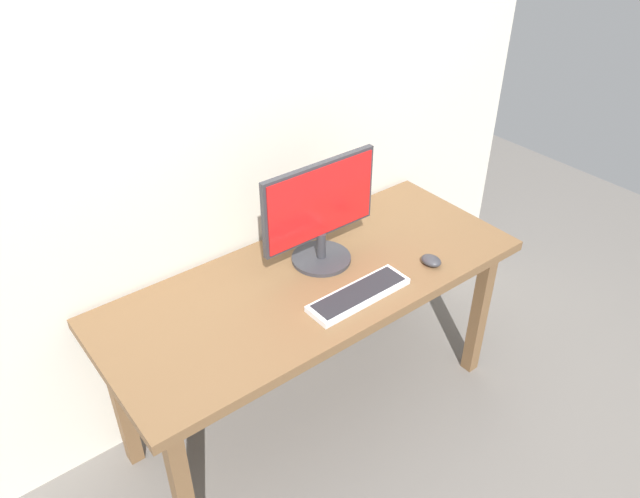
# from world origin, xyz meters

# --- Properties ---
(ground_plane) EXTENTS (6.00, 6.00, 0.00)m
(ground_plane) POSITION_xyz_m (0.00, 0.00, 0.00)
(ground_plane) COLOR slate
(wall_back) EXTENTS (2.98, 0.04, 3.00)m
(wall_back) POSITION_xyz_m (0.00, 0.38, 1.50)
(wall_back) COLOR silver
(wall_back) RESTS_ON ground_plane
(desk) EXTENTS (1.66, 0.68, 0.74)m
(desk) POSITION_xyz_m (0.00, 0.00, 0.66)
(desk) COLOR brown
(desk) RESTS_ON ground_plane
(monitor) EXTENTS (0.50, 0.23, 0.42)m
(monitor) POSITION_xyz_m (0.09, 0.08, 0.96)
(monitor) COLOR #333338
(monitor) RESTS_ON desk
(keyboard_primary) EXTENTS (0.41, 0.12, 0.03)m
(keyboard_primary) POSITION_xyz_m (0.05, -0.19, 0.75)
(keyboard_primary) COLOR silver
(keyboard_primary) RESTS_ON desk
(mouse) EXTENTS (0.07, 0.09, 0.04)m
(mouse) POSITION_xyz_m (0.41, -0.21, 0.76)
(mouse) COLOR #333338
(mouse) RESTS_ON desk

